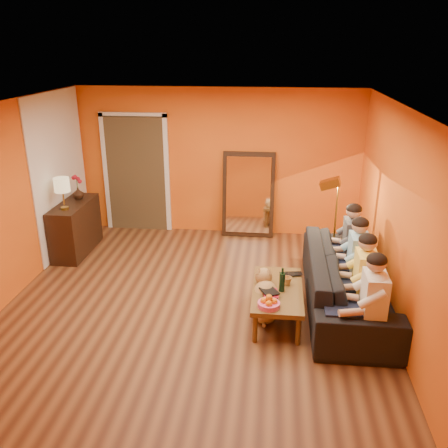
# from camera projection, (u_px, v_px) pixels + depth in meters

# --- Properties ---
(room_shell) EXTENTS (5.00, 5.50, 2.60)m
(room_shell) POSITION_uv_depth(u_px,v_px,m) (196.00, 205.00, 6.20)
(room_shell) COLOR brown
(room_shell) RESTS_ON ground
(white_accent) EXTENTS (0.02, 1.90, 2.58)m
(white_accent) POSITION_uv_depth(u_px,v_px,m) (60.00, 173.00, 7.73)
(white_accent) COLOR white
(white_accent) RESTS_ON wall_left
(doorway_recess) EXTENTS (1.06, 0.30, 2.10)m
(doorway_recess) POSITION_uv_depth(u_px,v_px,m) (138.00, 173.00, 8.72)
(doorway_recess) COLOR #3F2D19
(doorway_recess) RESTS_ON floor
(door_jamb_left) EXTENTS (0.08, 0.06, 2.20)m
(door_jamb_left) POSITION_uv_depth(u_px,v_px,m) (106.00, 173.00, 8.67)
(door_jamb_left) COLOR white
(door_jamb_left) RESTS_ON wall_back
(door_jamb_right) EXTENTS (0.08, 0.06, 2.20)m
(door_jamb_right) POSITION_uv_depth(u_px,v_px,m) (167.00, 175.00, 8.55)
(door_jamb_right) COLOR white
(door_jamb_right) RESTS_ON wall_back
(door_header) EXTENTS (1.22, 0.06, 0.08)m
(door_header) POSITION_uv_depth(u_px,v_px,m) (132.00, 115.00, 8.23)
(door_header) COLOR white
(door_header) RESTS_ON wall_back
(mirror_frame) EXTENTS (0.92, 0.27, 1.51)m
(mirror_frame) POSITION_uv_depth(u_px,v_px,m) (248.00, 195.00, 8.43)
(mirror_frame) COLOR black
(mirror_frame) RESTS_ON floor
(mirror_glass) EXTENTS (0.78, 0.21, 1.35)m
(mirror_glass) POSITION_uv_depth(u_px,v_px,m) (248.00, 195.00, 8.39)
(mirror_glass) COLOR white
(mirror_glass) RESTS_ON mirror_frame
(sideboard) EXTENTS (0.44, 1.18, 0.85)m
(sideboard) POSITION_uv_depth(u_px,v_px,m) (76.00, 228.00, 7.84)
(sideboard) COLOR black
(sideboard) RESTS_ON floor
(table_lamp) EXTENTS (0.24, 0.24, 0.51)m
(table_lamp) POSITION_uv_depth(u_px,v_px,m) (63.00, 194.00, 7.31)
(table_lamp) COLOR beige
(table_lamp) RESTS_ON sideboard
(sofa) EXTENTS (2.58, 1.01, 0.75)m
(sofa) POSITION_uv_depth(u_px,v_px,m) (347.00, 281.00, 6.20)
(sofa) COLOR black
(sofa) RESTS_ON floor
(coffee_table) EXTENTS (0.62, 1.22, 0.42)m
(coffee_table) POSITION_uv_depth(u_px,v_px,m) (277.00, 303.00, 5.98)
(coffee_table) COLOR brown
(coffee_table) RESTS_ON floor
(floor_lamp) EXTENTS (0.34, 0.29, 1.44)m
(floor_lamp) POSITION_uv_depth(u_px,v_px,m) (335.00, 226.00, 7.09)
(floor_lamp) COLOR #B09133
(floor_lamp) RESTS_ON floor
(dog) EXTENTS (0.39, 0.58, 0.66)m
(dog) POSITION_uv_depth(u_px,v_px,m) (265.00, 295.00, 5.93)
(dog) COLOR tan
(dog) RESTS_ON floor
(person_far_left) EXTENTS (0.70, 0.44, 1.22)m
(person_far_left) POSITION_uv_depth(u_px,v_px,m) (373.00, 305.00, 5.17)
(person_far_left) COLOR silver
(person_far_left) RESTS_ON sofa
(person_mid_left) EXTENTS (0.70, 0.44, 1.22)m
(person_mid_left) POSITION_uv_depth(u_px,v_px,m) (365.00, 281.00, 5.68)
(person_mid_left) COLOR #FCDC54
(person_mid_left) RESTS_ON sofa
(person_mid_right) EXTENTS (0.70, 0.44, 1.22)m
(person_mid_right) POSITION_uv_depth(u_px,v_px,m) (358.00, 262.00, 6.19)
(person_mid_right) COLOR #84B4CD
(person_mid_right) RESTS_ON sofa
(person_far_right) EXTENTS (0.70, 0.44, 1.22)m
(person_far_right) POSITION_uv_depth(u_px,v_px,m) (352.00, 245.00, 6.70)
(person_far_right) COLOR #37363C
(person_far_right) RESTS_ON sofa
(fruit_bowl) EXTENTS (0.26, 0.26, 0.16)m
(fruit_bowl) POSITION_uv_depth(u_px,v_px,m) (269.00, 301.00, 5.47)
(fruit_bowl) COLOR #E75186
(fruit_bowl) RESTS_ON coffee_table
(wine_bottle) EXTENTS (0.07, 0.07, 0.31)m
(wine_bottle) POSITION_uv_depth(u_px,v_px,m) (282.00, 280.00, 5.80)
(wine_bottle) COLOR black
(wine_bottle) RESTS_ON coffee_table
(tumbler) EXTENTS (0.14, 0.14, 0.10)m
(tumbler) POSITION_uv_depth(u_px,v_px,m) (287.00, 281.00, 5.98)
(tumbler) COLOR #B27F3F
(tumbler) RESTS_ON coffee_table
(laptop) EXTENTS (0.33, 0.24, 0.02)m
(laptop) POSITION_uv_depth(u_px,v_px,m) (292.00, 276.00, 6.21)
(laptop) COLOR black
(laptop) RESTS_ON coffee_table
(book_lower) EXTENTS (0.21, 0.25, 0.02)m
(book_lower) POSITION_uv_depth(u_px,v_px,m) (263.00, 295.00, 5.73)
(book_lower) COLOR black
(book_lower) RESTS_ON coffee_table
(book_mid) EXTENTS (0.20, 0.26, 0.02)m
(book_mid) POSITION_uv_depth(u_px,v_px,m) (263.00, 293.00, 5.73)
(book_mid) COLOR #AD1327
(book_mid) RESTS_ON book_lower
(book_upper) EXTENTS (0.27, 0.29, 0.02)m
(book_upper) POSITION_uv_depth(u_px,v_px,m) (263.00, 293.00, 5.71)
(book_upper) COLOR black
(book_upper) RESTS_ON book_mid
(vase) EXTENTS (0.18, 0.18, 0.19)m
(vase) POSITION_uv_depth(u_px,v_px,m) (78.00, 193.00, 7.88)
(vase) COLOR black
(vase) RESTS_ON sideboard
(flowers) EXTENTS (0.17, 0.17, 0.42)m
(flowers) POSITION_uv_depth(u_px,v_px,m) (77.00, 180.00, 7.80)
(flowers) COLOR #AD1327
(flowers) RESTS_ON vase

